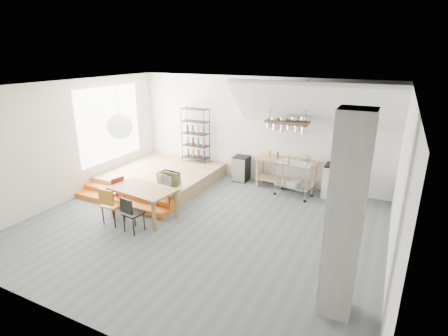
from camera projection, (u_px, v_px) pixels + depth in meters
The scene contains 26 objects.
floor at pixel (201, 226), 8.22m from camera, with size 8.00×8.00×0.00m, color #576265.
wall_back at pixel (257, 130), 10.68m from camera, with size 8.00×0.04×3.20m, color silver.
wall_left at pixel (70, 141), 9.38m from camera, with size 0.04×7.00×3.20m, color silver.
wall_right at pixel (400, 191), 6.03m from camera, with size 0.04×7.00×3.20m, color silver.
ceiling at pixel (198, 87), 7.19m from camera, with size 8.00×7.00×0.02m, color white.
slope_ceiling at pixel (314, 105), 9.11m from camera, with size 4.40×1.80×0.15m, color white.
window_pane at pixel (110, 124), 10.58m from camera, with size 0.02×2.50×2.20m, color white.
platform at pixel (163, 176), 10.90m from camera, with size 3.00×3.00×0.40m, color #98744C.
step_lower at pixel (120, 203), 9.28m from camera, with size 3.00×0.35×0.13m, color orange.
step_upper at pixel (129, 196), 9.56m from camera, with size 3.00×0.35×0.27m, color orange.
concrete_column at pixel (345, 219), 5.05m from camera, with size 0.50×0.50×3.20m, color gray.
kitchen_counter at pixel (286, 169), 10.23m from camera, with size 1.80×0.60×0.91m.
stove at pixel (335, 181), 9.70m from camera, with size 0.60×0.60×1.18m.
pot_rack at pixel (288, 125), 9.60m from camera, with size 1.20×0.50×1.43m.
wire_shelving at pixel (196, 134), 11.35m from camera, with size 0.88×0.38×1.80m.
microwave_shelf at pixel (169, 184), 9.26m from camera, with size 0.60×0.40×0.16m.
paper_lantern at pixel (120, 126), 8.28m from camera, with size 0.60×0.60×0.60m, color white.
dining_table at pixel (143, 191), 8.45m from camera, with size 1.69×1.09×0.75m.
chair_mustard at pixel (110, 203), 8.10m from camera, with size 0.44×0.44×0.92m.
chair_black at pixel (131, 212), 7.76m from camera, with size 0.44×0.44×0.85m.
chair_olive at pixel (169, 188), 8.96m from camera, with size 0.44×0.44×0.95m.
chair_red at pixel (116, 189), 9.01m from camera, with size 0.47×0.47×0.86m.
rolling_cart at pixel (294, 175), 9.70m from camera, with size 1.06×0.70×0.97m.
mini_fridge at pixel (241, 168), 10.96m from camera, with size 0.46×0.46×0.79m, color black.
microwave at pixel (168, 178), 9.21m from camera, with size 0.55×0.37×0.30m, color beige.
bowl at pixel (295, 160), 9.98m from camera, with size 0.21×0.21×0.05m, color silver.
Camera 1 is at (3.74, -6.36, 3.91)m, focal length 28.00 mm.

